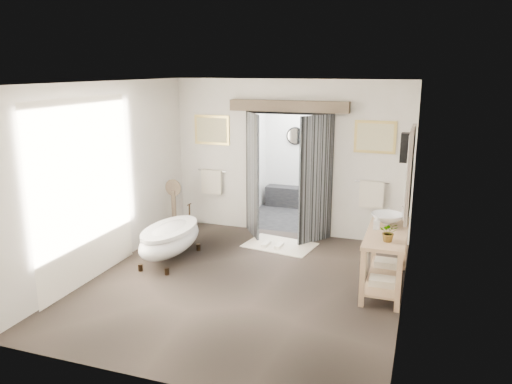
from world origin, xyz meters
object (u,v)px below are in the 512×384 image
Objects in this scene: clawfoot_tub at (170,238)px; basin at (387,219)px; vanity at (384,254)px; rug at (280,245)px.

clawfoot_tub is 3.34× the size of basin.
clawfoot_tub is 0.99× the size of vanity.
clawfoot_tub is at bearing -174.20° from basin.
clawfoot_tub is at bearing -140.30° from rug.
basin is (-0.01, 0.32, 0.43)m from vanity.
rug is at bearing 148.26° from vanity.
basin reaches higher than vanity.
rug is at bearing 39.70° from clawfoot_tub.
rug is 2.53× the size of basin.
vanity is 3.38× the size of basin.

